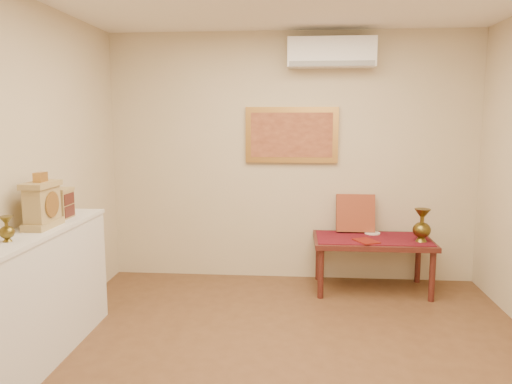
# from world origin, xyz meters

# --- Properties ---
(floor) EXTENTS (4.50, 4.50, 0.00)m
(floor) POSITION_xyz_m (0.00, 0.00, 0.00)
(floor) COLOR brown
(floor) RESTS_ON ground
(wall_back) EXTENTS (4.00, 0.02, 2.70)m
(wall_back) POSITION_xyz_m (0.00, 2.25, 1.35)
(wall_back) COLOR beige
(wall_back) RESTS_ON ground
(wall_front) EXTENTS (4.00, 0.02, 2.70)m
(wall_front) POSITION_xyz_m (0.00, -2.25, 1.35)
(wall_front) COLOR beige
(wall_front) RESTS_ON ground
(brass_urn_small) EXTENTS (0.10, 0.10, 0.22)m
(brass_urn_small) POSITION_xyz_m (-1.82, -0.19, 1.09)
(brass_urn_small) COLOR brown
(brass_urn_small) RESTS_ON display_ledge
(table_cloth) EXTENTS (1.14, 0.59, 0.01)m
(table_cloth) POSITION_xyz_m (0.85, 1.88, 0.55)
(table_cloth) COLOR maroon
(table_cloth) RESTS_ON low_table
(brass_urn_tall) EXTENTS (0.18, 0.18, 0.41)m
(brass_urn_tall) POSITION_xyz_m (1.31, 1.77, 0.76)
(brass_urn_tall) COLOR brown
(brass_urn_tall) RESTS_ON table_cloth
(plate) EXTENTS (0.17, 0.17, 0.01)m
(plate) POSITION_xyz_m (0.87, 2.07, 0.56)
(plate) COLOR white
(plate) RESTS_ON table_cloth
(menu) EXTENTS (0.27, 0.30, 0.01)m
(menu) POSITION_xyz_m (0.76, 1.71, 0.56)
(menu) COLOR maroon
(menu) RESTS_ON table_cloth
(cushion) EXTENTS (0.41, 0.18, 0.42)m
(cushion) POSITION_xyz_m (0.70, 2.15, 0.76)
(cushion) COLOR maroon
(cushion) RESTS_ON table_cloth
(display_ledge) EXTENTS (0.37, 2.02, 0.98)m
(display_ledge) POSITION_xyz_m (-1.82, 0.00, 0.49)
(display_ledge) COLOR silver
(display_ledge) RESTS_ON floor
(mantel_clock) EXTENTS (0.17, 0.36, 0.41)m
(mantel_clock) POSITION_xyz_m (-1.80, 0.24, 1.15)
(mantel_clock) COLOR tan
(mantel_clock) RESTS_ON display_ledge
(wooden_chest) EXTENTS (0.16, 0.21, 0.24)m
(wooden_chest) POSITION_xyz_m (-1.83, 0.59, 1.10)
(wooden_chest) COLOR tan
(wooden_chest) RESTS_ON display_ledge
(low_table) EXTENTS (1.20, 0.70, 0.55)m
(low_table) POSITION_xyz_m (0.85, 1.88, 0.48)
(low_table) COLOR #4E1D17
(low_table) RESTS_ON floor
(painting) EXTENTS (1.00, 0.06, 0.60)m
(painting) POSITION_xyz_m (0.00, 2.22, 1.60)
(painting) COLOR #B07C38
(painting) RESTS_ON wall_back
(ac_unit) EXTENTS (0.90, 0.25, 0.30)m
(ac_unit) POSITION_xyz_m (0.40, 2.12, 2.45)
(ac_unit) COLOR white
(ac_unit) RESTS_ON wall_back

